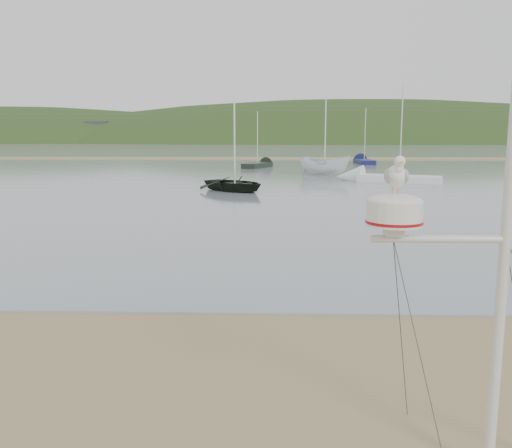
{
  "coord_description": "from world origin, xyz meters",
  "views": [
    {
      "loc": [
        2.79,
        -6.21,
        3.53
      ],
      "look_at": [
        2.58,
        1.0,
        2.32
      ],
      "focal_mm": 38.0,
      "sensor_mm": 36.0,
      "label": 1
    }
  ],
  "objects_px": {
    "boat_dark": "(235,155)",
    "sailboat_blue_far": "(361,161)",
    "boat_white": "(325,149)",
    "sailboat_dark_mid": "(263,164)",
    "sailboat_white_near": "(371,178)",
    "mast_rig": "(492,360)"
  },
  "relations": [
    {
      "from": "boat_white",
      "to": "sailboat_blue_far",
      "type": "distance_m",
      "value": 20.75
    },
    {
      "from": "mast_rig",
      "to": "boat_dark",
      "type": "height_order",
      "value": "mast_rig"
    },
    {
      "from": "sailboat_dark_mid",
      "to": "sailboat_blue_far",
      "type": "relative_size",
      "value": 0.9
    },
    {
      "from": "boat_white",
      "to": "mast_rig",
      "type": "bearing_deg",
      "value": -163.29
    },
    {
      "from": "boat_dark",
      "to": "sailboat_white_near",
      "type": "distance_m",
      "value": 12.14
    },
    {
      "from": "boat_dark",
      "to": "boat_white",
      "type": "xyz_separation_m",
      "value": [
        6.69,
        12.71,
        -0.03
      ]
    },
    {
      "from": "mast_rig",
      "to": "sailboat_blue_far",
      "type": "xyz_separation_m",
      "value": [
        8.45,
        60.19,
        -0.98
      ]
    },
    {
      "from": "sailboat_blue_far",
      "to": "mast_rig",
      "type": "bearing_deg",
      "value": -98.0
    },
    {
      "from": "sailboat_dark_mid",
      "to": "sailboat_white_near",
      "type": "distance_m",
      "value": 19.16
    },
    {
      "from": "mast_rig",
      "to": "boat_dark",
      "type": "distance_m",
      "value": 28.17
    },
    {
      "from": "sailboat_blue_far",
      "to": "sailboat_white_near",
      "type": "bearing_deg",
      "value": -97.64
    },
    {
      "from": "boat_dark",
      "to": "sailboat_blue_far",
      "type": "relative_size",
      "value": 0.63
    },
    {
      "from": "mast_rig",
      "to": "sailboat_dark_mid",
      "type": "distance_m",
      "value": 52.43
    },
    {
      "from": "boat_white",
      "to": "sailboat_dark_mid",
      "type": "relative_size",
      "value": 0.69
    },
    {
      "from": "boat_white",
      "to": "sailboat_blue_far",
      "type": "bearing_deg",
      "value": 2.18
    },
    {
      "from": "boat_white",
      "to": "sailboat_blue_far",
      "type": "xyz_separation_m",
      "value": [
        6.26,
        19.69,
        -1.92
      ]
    },
    {
      "from": "boat_dark",
      "to": "sailboat_dark_mid",
      "type": "height_order",
      "value": "sailboat_dark_mid"
    },
    {
      "from": "sailboat_dark_mid",
      "to": "sailboat_white_near",
      "type": "xyz_separation_m",
      "value": [
        8.2,
        -17.31,
        -0.0
      ]
    },
    {
      "from": "mast_rig",
      "to": "sailboat_blue_far",
      "type": "height_order",
      "value": "sailboat_blue_far"
    },
    {
      "from": "boat_white",
      "to": "sailboat_dark_mid",
      "type": "xyz_separation_m",
      "value": [
        -5.32,
        11.82,
        -1.91
      ]
    },
    {
      "from": "boat_white",
      "to": "sailboat_white_near",
      "type": "bearing_deg",
      "value": -132.54
    },
    {
      "from": "boat_dark",
      "to": "sailboat_dark_mid",
      "type": "relative_size",
      "value": 0.7
    }
  ]
}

